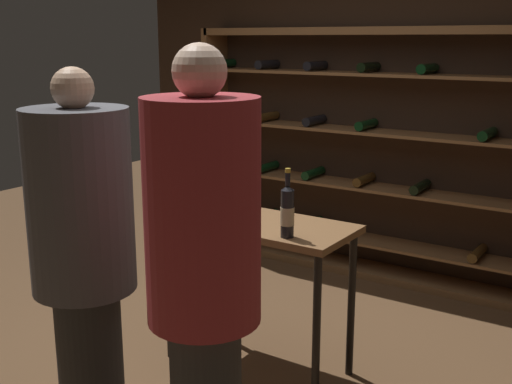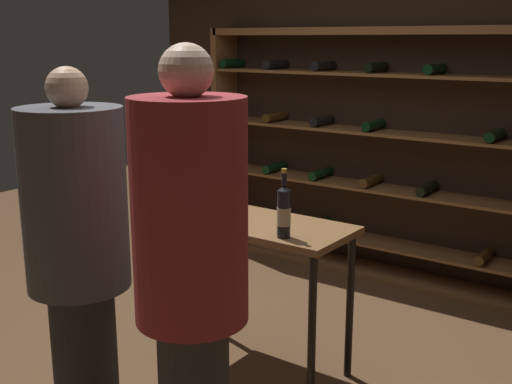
{
  "view_description": "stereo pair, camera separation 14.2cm",
  "coord_description": "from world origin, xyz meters",
  "px_view_note": "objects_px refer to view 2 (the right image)",
  "views": [
    {
      "loc": [
        2.19,
        -2.9,
        1.94
      ],
      "look_at": [
        0.11,
        0.22,
        1.04
      ],
      "focal_mm": 44.86,
      "sensor_mm": 36.0,
      "label": 1
    },
    {
      "loc": [
        2.31,
        -2.82,
        1.94
      ],
      "look_at": [
        0.11,
        0.22,
        1.04
      ],
      "focal_mm": 44.86,
      "sensor_mm": 36.0,
      "label": 2
    }
  ],
  "objects_px": {
    "wine_rack": "(369,156)",
    "person_host_in_suit": "(191,264)",
    "wine_glass_stemmed_right": "(214,203)",
    "person_guest_plum_blouse": "(78,243)",
    "wine_glass_stemmed_left": "(203,193)",
    "tasting_table": "(256,241)",
    "wine_bottle_gold_foil": "(284,212)",
    "wine_bottle_black_capsule": "(203,191)"
  },
  "relations": [
    {
      "from": "wine_rack",
      "to": "person_host_in_suit",
      "type": "bearing_deg",
      "value": -77.6
    },
    {
      "from": "wine_glass_stemmed_right",
      "to": "person_host_in_suit",
      "type": "bearing_deg",
      "value": -54.98
    },
    {
      "from": "person_guest_plum_blouse",
      "to": "wine_glass_stemmed_left",
      "type": "height_order",
      "value": "person_guest_plum_blouse"
    },
    {
      "from": "tasting_table",
      "to": "person_guest_plum_blouse",
      "type": "xyz_separation_m",
      "value": [
        -0.28,
        -1.05,
        0.21
      ]
    },
    {
      "from": "wine_glass_stemmed_left",
      "to": "wine_bottle_gold_foil",
      "type": "bearing_deg",
      "value": -15.16
    },
    {
      "from": "wine_glass_stemmed_right",
      "to": "wine_glass_stemmed_left",
      "type": "bearing_deg",
      "value": 144.13
    },
    {
      "from": "tasting_table",
      "to": "wine_bottle_gold_foil",
      "type": "bearing_deg",
      "value": -29.68
    },
    {
      "from": "wine_bottle_gold_foil",
      "to": "wine_glass_stemmed_right",
      "type": "relative_size",
      "value": 2.59
    },
    {
      "from": "tasting_table",
      "to": "wine_glass_stemmed_right",
      "type": "bearing_deg",
      "value": -146.89
    },
    {
      "from": "wine_glass_stemmed_left",
      "to": "wine_glass_stemmed_right",
      "type": "relative_size",
      "value": 0.96
    },
    {
      "from": "person_host_in_suit",
      "to": "wine_glass_stemmed_right",
      "type": "bearing_deg",
      "value": 3.29
    },
    {
      "from": "wine_bottle_gold_foil",
      "to": "wine_glass_stemmed_right",
      "type": "bearing_deg",
      "value": 175.74
    },
    {
      "from": "person_host_in_suit",
      "to": "wine_bottle_black_capsule",
      "type": "relative_size",
      "value": 5.27
    },
    {
      "from": "person_guest_plum_blouse",
      "to": "wine_glass_stemmed_right",
      "type": "distance_m",
      "value": 0.92
    },
    {
      "from": "person_guest_plum_blouse",
      "to": "wine_bottle_black_capsule",
      "type": "xyz_separation_m",
      "value": [
        -0.07,
        1.0,
        0.05
      ]
    },
    {
      "from": "wine_bottle_gold_foil",
      "to": "wine_glass_stemmed_right",
      "type": "height_order",
      "value": "wine_bottle_gold_foil"
    },
    {
      "from": "tasting_table",
      "to": "person_host_in_suit",
      "type": "xyz_separation_m",
      "value": [
        0.46,
        -1.08,
        0.27
      ]
    },
    {
      "from": "tasting_table",
      "to": "wine_bottle_black_capsule",
      "type": "distance_m",
      "value": 0.44
    },
    {
      "from": "person_guest_plum_blouse",
      "to": "wine_bottle_gold_foil",
      "type": "relative_size",
      "value": 4.9
    },
    {
      "from": "wine_bottle_black_capsule",
      "to": "wine_glass_stemmed_left",
      "type": "distance_m",
      "value": 0.11
    },
    {
      "from": "person_guest_plum_blouse",
      "to": "wine_glass_stemmed_left",
      "type": "distance_m",
      "value": 1.08
    },
    {
      "from": "person_guest_plum_blouse",
      "to": "wine_glass_stemmed_left",
      "type": "xyz_separation_m",
      "value": [
        -0.14,
        1.07,
        0.01
      ]
    },
    {
      "from": "tasting_table",
      "to": "wine_rack",
      "type": "bearing_deg",
      "value": 95.72
    },
    {
      "from": "person_host_in_suit",
      "to": "wine_glass_stemmed_left",
      "type": "height_order",
      "value": "person_host_in_suit"
    },
    {
      "from": "wine_rack",
      "to": "person_host_in_suit",
      "type": "relative_size",
      "value": 1.62
    },
    {
      "from": "wine_bottle_black_capsule",
      "to": "wine_glass_stemmed_right",
      "type": "bearing_deg",
      "value": -28.79
    },
    {
      "from": "person_host_in_suit",
      "to": "wine_glass_stemmed_left",
      "type": "distance_m",
      "value": 1.41
    },
    {
      "from": "person_guest_plum_blouse",
      "to": "wine_bottle_gold_foil",
      "type": "height_order",
      "value": "person_guest_plum_blouse"
    },
    {
      "from": "wine_glass_stemmed_right",
      "to": "wine_rack",
      "type": "bearing_deg",
      "value": 89.33
    },
    {
      "from": "wine_rack",
      "to": "person_guest_plum_blouse",
      "type": "xyz_separation_m",
      "value": [
        -0.1,
        -2.87,
        -0.01
      ]
    },
    {
      "from": "person_host_in_suit",
      "to": "person_guest_plum_blouse",
      "type": "bearing_deg",
      "value": 56.06
    },
    {
      "from": "tasting_table",
      "to": "person_guest_plum_blouse",
      "type": "height_order",
      "value": "person_guest_plum_blouse"
    },
    {
      "from": "wine_glass_stemmed_left",
      "to": "wine_bottle_black_capsule",
      "type": "bearing_deg",
      "value": -47.31
    },
    {
      "from": "wine_rack",
      "to": "wine_glass_stemmed_right",
      "type": "relative_size",
      "value": 21.77
    },
    {
      "from": "person_host_in_suit",
      "to": "wine_rack",
      "type": "bearing_deg",
      "value": -19.33
    },
    {
      "from": "wine_rack",
      "to": "person_host_in_suit",
      "type": "height_order",
      "value": "wine_rack"
    },
    {
      "from": "wine_bottle_black_capsule",
      "to": "wine_bottle_gold_foil",
      "type": "bearing_deg",
      "value": -10.33
    },
    {
      "from": "person_host_in_suit",
      "to": "wine_bottle_black_capsule",
      "type": "xyz_separation_m",
      "value": [
        -0.81,
        1.03,
        -0.01
      ]
    },
    {
      "from": "person_guest_plum_blouse",
      "to": "wine_rack",
      "type": "bearing_deg",
      "value": 101.79
    },
    {
      "from": "person_guest_plum_blouse",
      "to": "person_host_in_suit",
      "type": "relative_size",
      "value": 0.95
    },
    {
      "from": "wine_bottle_gold_foil",
      "to": "person_host_in_suit",
      "type": "bearing_deg",
      "value": -80.39
    },
    {
      "from": "tasting_table",
      "to": "wine_bottle_black_capsule",
      "type": "relative_size",
      "value": 3.07
    }
  ]
}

